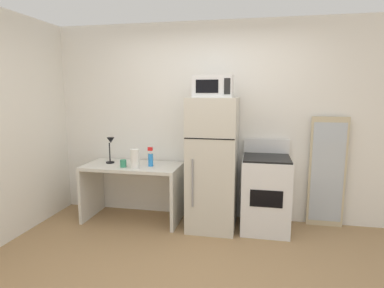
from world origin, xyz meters
The scene contains 11 objects.
ground_plane centered at (0.00, 0.00, 0.00)m, with size 12.00×12.00×0.00m, color #9E7A51.
wall_back_white centered at (0.00, 1.70, 1.30)m, with size 5.00×0.10×2.60m, color white.
desk centered at (-1.00, 1.31, 0.53)m, with size 1.26×0.64×0.75m.
desk_lamp centered at (-1.31, 1.34, 0.99)m, with size 0.14×0.12×0.35m.
spray_bottle centered at (-0.74, 1.28, 0.85)m, with size 0.06×0.06×0.25m.
paper_towel_roll centered at (-0.90, 1.14, 0.87)m, with size 0.11×0.11×0.24m, color white.
coffee_mug centered at (-1.06, 1.16, 0.80)m, with size 0.08×0.08×0.10m, color #338C66.
refrigerator centered at (0.07, 1.30, 0.82)m, with size 0.59×0.68×1.63m.
microwave centered at (0.07, 1.28, 1.76)m, with size 0.46×0.35×0.26m.
oven_range centered at (0.72, 1.33, 0.47)m, with size 0.57×0.61×1.10m.
leaning_mirror centered at (1.47, 1.59, 0.70)m, with size 0.44×0.03×1.40m.
Camera 1 is at (0.58, -2.53, 1.69)m, focal length 29.70 mm.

